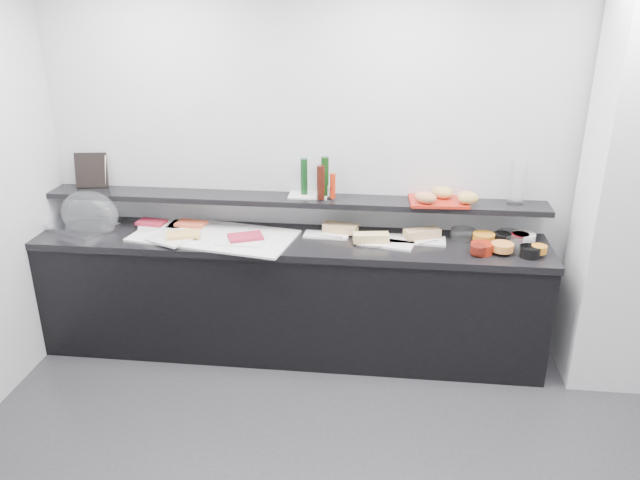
# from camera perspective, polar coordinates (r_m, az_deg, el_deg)

# --- Properties ---
(back_wall) EXTENTS (5.00, 0.02, 2.70)m
(back_wall) POSITION_cam_1_polar(r_m,az_deg,el_deg) (4.49, 6.57, 6.52)
(back_wall) COLOR silver
(back_wall) RESTS_ON ground
(column) EXTENTS (0.50, 0.50, 2.70)m
(column) POSITION_cam_1_polar(r_m,az_deg,el_deg) (4.42, 26.40, 4.09)
(column) COLOR silver
(column) RESTS_ON ground
(buffet_cabinet) EXTENTS (3.60, 0.60, 0.85)m
(buffet_cabinet) POSITION_cam_1_polar(r_m,az_deg,el_deg) (4.60, -2.75, -5.36)
(buffet_cabinet) COLOR black
(buffet_cabinet) RESTS_ON ground
(counter_top) EXTENTS (3.62, 0.62, 0.05)m
(counter_top) POSITION_cam_1_polar(r_m,az_deg,el_deg) (4.41, -2.85, -0.16)
(counter_top) COLOR black
(counter_top) RESTS_ON buffet_cabinet
(wall_shelf) EXTENTS (3.60, 0.25, 0.04)m
(wall_shelf) POSITION_cam_1_polar(r_m,az_deg,el_deg) (4.49, -2.56, 3.70)
(wall_shelf) COLOR black
(wall_shelf) RESTS_ON back_wall
(cloche_base) EXTENTS (0.57, 0.49, 0.04)m
(cloche_base) POSITION_cam_1_polar(r_m,az_deg,el_deg) (4.89, -20.99, 1.18)
(cloche_base) COLOR silver
(cloche_base) RESTS_ON counter_top
(cloche_dome) EXTENTS (0.50, 0.38, 0.34)m
(cloche_dome) POSITION_cam_1_polar(r_m,az_deg,el_deg) (4.81, -20.32, 2.26)
(cloche_dome) COLOR white
(cloche_dome) RESTS_ON cloche_base
(linen_runner) EXTENTS (1.21, 0.73, 0.01)m
(linen_runner) POSITION_cam_1_polar(r_m,az_deg,el_deg) (4.49, -9.67, 0.39)
(linen_runner) COLOR white
(linen_runner) RESTS_ON counter_top
(platter_meat_a) EXTENTS (0.35, 0.29, 0.01)m
(platter_meat_a) POSITION_cam_1_polar(r_m,az_deg,el_deg) (4.72, -14.47, 1.28)
(platter_meat_a) COLOR silver
(platter_meat_a) RESTS_ON linen_runner
(food_meat_a) EXTENTS (0.22, 0.15, 0.02)m
(food_meat_a) POSITION_cam_1_polar(r_m,az_deg,el_deg) (4.75, -15.15, 1.57)
(food_meat_a) COLOR maroon
(food_meat_a) RESTS_ON platter_meat_a
(platter_salmon) EXTENTS (0.29, 0.20, 0.01)m
(platter_salmon) POSITION_cam_1_polar(r_m,az_deg,el_deg) (4.68, -12.02, 1.30)
(platter_salmon) COLOR white
(platter_salmon) RESTS_ON linen_runner
(food_salmon) EXTENTS (0.23, 0.16, 0.02)m
(food_salmon) POSITION_cam_1_polar(r_m,az_deg,el_deg) (4.66, -11.70, 1.47)
(food_salmon) COLOR #E3502E
(food_salmon) RESTS_ON platter_salmon
(platter_cheese) EXTENTS (0.34, 0.29, 0.01)m
(platter_cheese) POSITION_cam_1_polar(r_m,az_deg,el_deg) (4.44, -13.66, 0.03)
(platter_cheese) COLOR white
(platter_cheese) RESTS_ON linen_runner
(food_cheese) EXTENTS (0.26, 0.21, 0.02)m
(food_cheese) POSITION_cam_1_polar(r_m,az_deg,el_deg) (4.46, -12.42, 0.49)
(food_cheese) COLOR #DEB056
(food_cheese) RESTS_ON platter_cheese
(platter_meat_b) EXTENTS (0.33, 0.23, 0.01)m
(platter_meat_b) POSITION_cam_1_polar(r_m,az_deg,el_deg) (4.33, -7.18, -0.05)
(platter_meat_b) COLOR white
(platter_meat_b) RESTS_ON linen_runner
(food_meat_b) EXTENTS (0.27, 0.23, 0.02)m
(food_meat_b) POSITION_cam_1_polar(r_m,az_deg,el_deg) (4.35, -6.83, 0.29)
(food_meat_b) COLOR maroon
(food_meat_b) RESTS_ON platter_meat_b
(sandwich_plate_left) EXTENTS (0.32, 0.15, 0.01)m
(sandwich_plate_left) POSITION_cam_1_polar(r_m,az_deg,el_deg) (4.44, 0.58, 0.46)
(sandwich_plate_left) COLOR white
(sandwich_plate_left) RESTS_ON counter_top
(sandwich_food_left) EXTENTS (0.26, 0.15, 0.06)m
(sandwich_food_left) POSITION_cam_1_polar(r_m,az_deg,el_deg) (4.47, 1.89, 1.11)
(sandwich_food_left) COLOR tan
(sandwich_food_left) RESTS_ON sandwich_plate_left
(tongs_left) EXTENTS (0.16, 0.04, 0.01)m
(tongs_left) POSITION_cam_1_polar(r_m,az_deg,el_deg) (4.38, 1.10, 0.32)
(tongs_left) COLOR #ABAEB2
(tongs_left) RESTS_ON sandwich_plate_left
(sandwich_plate_mid) EXTENTS (0.40, 0.23, 0.01)m
(sandwich_plate_mid) POSITION_cam_1_polar(r_m,az_deg,el_deg) (4.31, 6.03, -0.33)
(sandwich_plate_mid) COLOR white
(sandwich_plate_mid) RESTS_ON counter_top
(sandwich_food_mid) EXTENTS (0.26, 0.13, 0.06)m
(sandwich_food_mid) POSITION_cam_1_polar(r_m,az_deg,el_deg) (4.31, 4.68, 0.22)
(sandwich_food_mid) COLOR #DABB72
(sandwich_food_mid) RESTS_ON sandwich_plate_mid
(tongs_mid) EXTENTS (0.16, 0.01, 0.01)m
(tongs_mid) POSITION_cam_1_polar(r_m,az_deg,el_deg) (4.24, 4.58, -0.51)
(tongs_mid) COLOR #B6B8BE
(tongs_mid) RESTS_ON sandwich_plate_mid
(sandwich_plate_right) EXTENTS (0.40, 0.18, 0.01)m
(sandwich_plate_right) POSITION_cam_1_polar(r_m,az_deg,el_deg) (4.40, 8.83, -0.01)
(sandwich_plate_right) COLOR silver
(sandwich_plate_right) RESTS_ON counter_top
(sandwich_food_right) EXTENTS (0.27, 0.19, 0.06)m
(sandwich_food_right) POSITION_cam_1_polar(r_m,az_deg,el_deg) (4.43, 9.32, 0.61)
(sandwich_food_right) COLOR tan
(sandwich_food_right) RESTS_ON sandwich_plate_right
(tongs_right) EXTENTS (0.14, 0.09, 0.01)m
(tongs_right) POSITION_cam_1_polar(r_m,az_deg,el_deg) (4.35, 9.89, -0.20)
(tongs_right) COLOR silver
(tongs_right) RESTS_ON sandwich_plate_right
(bowl_glass_fruit) EXTENTS (0.22, 0.22, 0.07)m
(bowl_glass_fruit) POSITION_cam_1_polar(r_m,az_deg,el_deg) (4.49, 12.96, 0.52)
(bowl_glass_fruit) COLOR white
(bowl_glass_fruit) RESTS_ON counter_top
(fill_glass_fruit) EXTENTS (0.16, 0.16, 0.05)m
(fill_glass_fruit) POSITION_cam_1_polar(r_m,az_deg,el_deg) (4.44, 14.74, 0.27)
(fill_glass_fruit) COLOR orange
(fill_glass_fruit) RESTS_ON bowl_glass_fruit
(bowl_black_jam) EXTENTS (0.15, 0.15, 0.07)m
(bowl_black_jam) POSITION_cam_1_polar(r_m,az_deg,el_deg) (4.49, 16.29, 0.16)
(bowl_black_jam) COLOR black
(bowl_black_jam) RESTS_ON counter_top
(fill_black_jam) EXTENTS (0.13, 0.13, 0.05)m
(fill_black_jam) POSITION_cam_1_polar(r_m,az_deg,el_deg) (4.51, 17.82, 0.24)
(fill_black_jam) COLOR #5A0C12
(fill_black_jam) RESTS_ON bowl_black_jam
(bowl_glass_cream) EXTENTS (0.25, 0.25, 0.07)m
(bowl_glass_cream) POSITION_cam_1_polar(r_m,az_deg,el_deg) (4.52, 17.00, 0.24)
(bowl_glass_cream) COLOR white
(bowl_glass_cream) RESTS_ON counter_top
(fill_glass_cream) EXTENTS (0.16, 0.16, 0.05)m
(fill_glass_cream) POSITION_cam_1_polar(r_m,az_deg,el_deg) (4.53, 18.14, 0.29)
(fill_glass_cream) COLOR white
(fill_glass_cream) RESTS_ON bowl_glass_cream
(bowl_red_jam) EXTENTS (0.18, 0.18, 0.07)m
(bowl_red_jam) POSITION_cam_1_polar(r_m,az_deg,el_deg) (4.28, 14.57, -0.73)
(bowl_red_jam) COLOR maroon
(bowl_red_jam) RESTS_ON counter_top
(fill_red_jam) EXTENTS (0.11, 0.11, 0.05)m
(fill_red_jam) POSITION_cam_1_polar(r_m,az_deg,el_deg) (4.23, 14.29, -0.80)
(fill_red_jam) COLOR #52130B
(fill_red_jam) RESTS_ON bowl_red_jam
(bowl_glass_salmon) EXTENTS (0.22, 0.22, 0.07)m
(bowl_glass_salmon) POSITION_cam_1_polar(r_m,az_deg,el_deg) (4.36, 17.95, -0.68)
(bowl_glass_salmon) COLOR white
(bowl_glass_salmon) RESTS_ON counter_top
(fill_glass_salmon) EXTENTS (0.19, 0.19, 0.05)m
(fill_glass_salmon) POSITION_cam_1_polar(r_m,az_deg,el_deg) (4.31, 16.33, -0.61)
(fill_glass_salmon) COLOR orange
(fill_glass_salmon) RESTS_ON bowl_glass_salmon
(bowl_black_fruit) EXTENTS (0.18, 0.18, 0.07)m
(bowl_black_fruit) POSITION_cam_1_polar(r_m,az_deg,el_deg) (4.31, 18.63, -1.02)
(bowl_black_fruit) COLOR black
(bowl_black_fruit) RESTS_ON counter_top
(fill_black_fruit) EXTENTS (0.11, 0.11, 0.05)m
(fill_black_fruit) POSITION_cam_1_polar(r_m,az_deg,el_deg) (4.34, 19.39, -0.79)
(fill_black_fruit) COLOR orange
(fill_black_fruit) RESTS_ON bowl_black_fruit
(framed_print) EXTENTS (0.24, 0.11, 0.26)m
(framed_print) POSITION_cam_1_polar(r_m,az_deg,el_deg) (4.98, -20.19, 6.01)
(framed_print) COLOR black
(framed_print) RESTS_ON wall_shelf
(print_art) EXTENTS (0.20, 0.10, 0.22)m
(print_art) POSITION_cam_1_polar(r_m,az_deg,el_deg) (5.00, -19.84, 6.12)
(print_art) COLOR beige
(print_art) RESTS_ON framed_print
(condiment_tray) EXTENTS (0.28, 0.18, 0.01)m
(condiment_tray) POSITION_cam_1_polar(r_m,az_deg,el_deg) (4.50, -1.07, 4.12)
(condiment_tray) COLOR white
(condiment_tray) RESTS_ON wall_shelf
(bottle_green_a) EXTENTS (0.06, 0.06, 0.26)m
(bottle_green_a) POSITION_cam_1_polar(r_m,az_deg,el_deg) (4.47, -1.46, 5.82)
(bottle_green_a) COLOR #0E3514
(bottle_green_a) RESTS_ON condiment_tray
(bottle_brown) EXTENTS (0.07, 0.07, 0.24)m
(bottle_brown) POSITION_cam_1_polar(r_m,az_deg,el_deg) (4.37, 0.07, 5.29)
(bottle_brown) COLOR #351109
(bottle_brown) RESTS_ON condiment_tray
(bottle_green_b) EXTENTS (0.07, 0.07, 0.28)m
(bottle_green_b) POSITION_cam_1_polar(r_m,az_deg,el_deg) (4.44, 0.45, 5.85)
(bottle_green_b) COLOR #0F330E
(bottle_green_b) RESTS_ON condiment_tray
(bottle_hot) EXTENTS (0.05, 0.05, 0.18)m
(bottle_hot) POSITION_cam_1_polar(r_m,az_deg,el_deg) (4.39, 1.17, 4.96)
(bottle_hot) COLOR red
(bottle_hot) RESTS_ON condiment_tray
(shaker_salt) EXTENTS (0.04, 0.04, 0.07)m
(shaker_salt) POSITION_cam_1_polar(r_m,az_deg,el_deg) (4.48, 0.88, 4.59)
(shaker_salt) COLOR white
(shaker_salt) RESTS_ON condiment_tray
(shaker_pepper) EXTENTS (0.04, 0.04, 0.07)m
(shaker_pepper) POSITION_cam_1_polar(r_m,az_deg,el_deg) (4.45, 0.88, 4.45)
(shaker_pepper) COLOR white
(shaker_pepper) RESTS_ON condiment_tray
(bread_tray) EXTENTS (0.42, 0.30, 0.02)m
(bread_tray) POSITION_cam_1_polar(r_m,az_deg,el_deg) (4.43, 10.76, 3.51)
(bread_tray) COLOR #B22213
(bread_tray) RESTS_ON wall_shelf
(bread_roll_n) EXTENTS (0.15, 0.13, 0.08)m
(bread_roll_n) POSITION_cam_1_polar(r_m,az_deg,el_deg) (4.47, 10.98, 4.32)
(bread_roll_n) COLOR tan
(bread_roll_n) RESTS_ON bread_tray
(bread_roll_sw) EXTENTS (0.18, 0.15, 0.08)m
(bread_roll_sw) POSITION_cam_1_polar(r_m,az_deg,el_deg) (4.33, 9.62, 3.85)
(bread_roll_sw) COLOR #BF7748
(bread_roll_sw) RESTS_ON bread_tray
(bread_roll_s) EXTENTS (0.16, 0.13, 0.08)m
(bread_roll_s) POSITION_cam_1_polar(r_m,az_deg,el_deg) (4.37, 13.42, 3.72)
(bread_roll_s) COLOR tan
(bread_roll_s) RESTS_ON bread_tray
(bread_roll_se) EXTENTS (0.16, 0.13, 0.08)m
(bread_roll_se) POSITION_cam_1_polar(r_m,az_deg,el_deg) (4.40, 13.32, 3.86)
(bread_roll_se) COLOR #C2804A
(bread_roll_se) RESTS_ON bread_tray
(bread_roll_midw) EXTENTS (0.17, 0.14, 0.08)m
(bread_roll_midw) POSITION_cam_1_polar(r_m,az_deg,el_deg) (4.45, 11.12, 4.26)
(bread_roll_midw) COLOR tan
(bread_roll_midw) RESTS_ON bread_tray
(bread_roll_mide) EXTENTS (0.16, 0.13, 0.08)m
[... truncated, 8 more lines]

